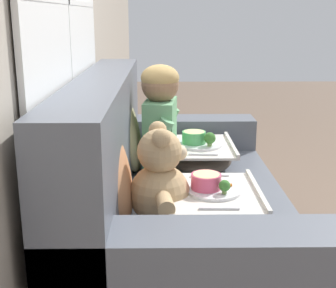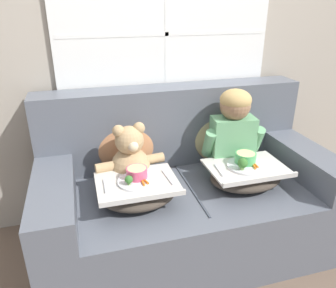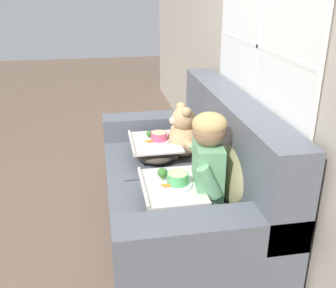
% 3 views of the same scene
% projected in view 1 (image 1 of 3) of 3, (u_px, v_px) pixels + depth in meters
% --- Properties ---
extents(ground_plane, '(14.00, 14.00, 0.00)m').
position_uv_depth(ground_plane, '(182.00, 278.00, 2.30)').
color(ground_plane, brown).
extents(wall_back_with_window, '(8.00, 0.08, 2.60)m').
position_uv_depth(wall_back_with_window, '(56.00, 2.00, 1.94)').
color(wall_back_with_window, '#A89E8E').
rests_on(wall_back_with_window, ground_plane).
extents(couch, '(1.78, 0.94, 0.99)m').
position_uv_depth(couch, '(167.00, 212.00, 2.20)').
color(couch, '#565B66').
rests_on(couch, ground_plane).
extents(throw_pillow_behind_child, '(0.43, 0.21, 0.45)m').
position_uv_depth(throw_pillow_behind_child, '(128.00, 132.00, 2.44)').
color(throw_pillow_behind_child, tan).
rests_on(throw_pillow_behind_child, couch).
extents(throw_pillow_behind_teddy, '(0.39, 0.19, 0.40)m').
position_uv_depth(throw_pillow_behind_teddy, '(115.00, 174.00, 1.80)').
color(throw_pillow_behind_teddy, '#B2754C').
rests_on(throw_pillow_behind_teddy, couch).
extents(child_figure, '(0.40, 0.21, 0.55)m').
position_uv_depth(child_figure, '(160.00, 113.00, 2.42)').
color(child_figure, '#66A370').
rests_on(child_figure, couch).
extents(teddy_bear, '(0.43, 0.30, 0.40)m').
position_uv_depth(teddy_bear, '(161.00, 182.00, 1.81)').
color(teddy_bear, tan).
rests_on(teddy_bear, couch).
extents(lap_tray_child, '(0.47, 0.35, 0.21)m').
position_uv_depth(lap_tray_child, '(200.00, 155.00, 2.48)').
color(lap_tray_child, '#473D33').
rests_on(lap_tray_child, child_figure).
extents(lap_tray_teddy, '(0.45, 0.36, 0.20)m').
position_uv_depth(lap_tray_teddy, '(213.00, 205.00, 1.84)').
color(lap_tray_teddy, '#473D33').
rests_on(lap_tray_teddy, teddy_bear).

